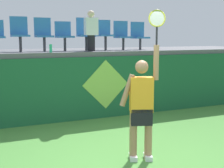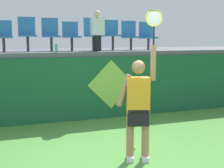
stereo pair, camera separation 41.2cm
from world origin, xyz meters
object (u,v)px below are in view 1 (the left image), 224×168
(stadium_chair_5, at_px, (85,32))
(stadium_chair_8, at_px, (139,35))
(tennis_ball, at_px, (135,147))
(stadium_chair_7, at_px, (122,34))
(water_bottle, at_px, (51,48))
(spectator_0, at_px, (91,30))
(tennis_player, at_px, (142,105))
(stadium_chair_2, at_px, (20,32))
(stadium_chair_3, at_px, (43,33))
(stadium_chair_4, at_px, (64,34))
(stadium_chair_6, at_px, (105,33))

(stadium_chair_5, bearing_deg, stadium_chair_8, -0.07)
(tennis_ball, distance_m, stadium_chair_7, 4.21)
(tennis_ball, height_order, water_bottle, water_bottle)
(stadium_chair_7, height_order, spectator_0, spectator_0)
(stadium_chair_7, bearing_deg, stadium_chair_8, -0.00)
(stadium_chair_5, bearing_deg, tennis_player, -95.02)
(tennis_player, height_order, water_bottle, tennis_player)
(tennis_player, xyz_separation_m, stadium_chair_2, (-1.43, 3.86, 1.25))
(stadium_chair_3, distance_m, stadium_chair_5, 1.16)
(stadium_chair_4, bearing_deg, stadium_chair_7, 0.22)
(water_bottle, bearing_deg, stadium_chair_2, 128.00)
(water_bottle, xyz_separation_m, stadium_chair_5, (1.15, 0.78, 0.40))
(stadium_chair_5, distance_m, spectator_0, 0.48)
(stadium_chair_8, bearing_deg, water_bottle, -164.65)
(tennis_ball, bearing_deg, tennis_player, -106.55)
(tennis_player, distance_m, stadium_chair_7, 4.31)
(stadium_chair_7, relative_size, stadium_chair_8, 1.02)
(stadium_chair_4, bearing_deg, stadium_chair_6, 0.12)
(stadium_chair_8, xyz_separation_m, spectator_0, (-1.69, -0.47, 0.11))
(water_bottle, height_order, stadium_chair_8, stadium_chair_8)
(stadium_chair_4, height_order, stadium_chair_7, stadium_chair_7)
(stadium_chair_3, relative_size, stadium_chair_7, 1.05)
(stadium_chair_7, bearing_deg, tennis_player, -110.86)
(stadium_chair_6, distance_m, stadium_chair_7, 0.56)
(water_bottle, xyz_separation_m, stadium_chair_2, (-0.61, 0.78, 0.39))
(stadium_chair_5, bearing_deg, stadium_chair_3, -179.99)
(spectator_0, bearing_deg, water_bottle, -165.17)
(stadium_chair_6, bearing_deg, tennis_ball, -102.86)
(stadium_chair_4, relative_size, spectator_0, 0.75)
(stadium_chair_6, height_order, stadium_chair_7, stadium_chair_6)
(water_bottle, bearing_deg, stadium_chair_4, 54.57)
(tennis_ball, relative_size, spectator_0, 0.06)
(stadium_chair_8, bearing_deg, stadium_chair_6, -179.79)
(stadium_chair_5, bearing_deg, stadium_chair_6, -0.62)
(stadium_chair_5, height_order, spectator_0, spectator_0)
(tennis_ball, distance_m, stadium_chair_5, 4.03)
(stadium_chair_5, bearing_deg, water_bottle, -145.86)
(stadium_chair_4, xyz_separation_m, stadium_chair_8, (2.29, 0.01, -0.00))
(tennis_player, distance_m, stadium_chair_6, 4.15)
(tennis_player, relative_size, stadium_chair_3, 2.88)
(tennis_player, height_order, stadium_chair_4, tennis_player)
(stadium_chair_5, relative_size, spectator_0, 0.85)
(tennis_player, bearing_deg, stadium_chair_6, 76.67)
(stadium_chair_3, distance_m, stadium_chair_6, 1.73)
(stadium_chair_8, bearing_deg, stadium_chair_3, 179.96)
(tennis_ball, distance_m, spectator_0, 3.67)
(tennis_ball, xyz_separation_m, stadium_chair_4, (-0.41, 3.37, 2.12))
(stadium_chair_5, xyz_separation_m, stadium_chair_7, (1.13, -0.00, -0.04))
(tennis_player, bearing_deg, stadium_chair_8, 62.27)
(tennis_ball, relative_size, stadium_chair_5, 0.07)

